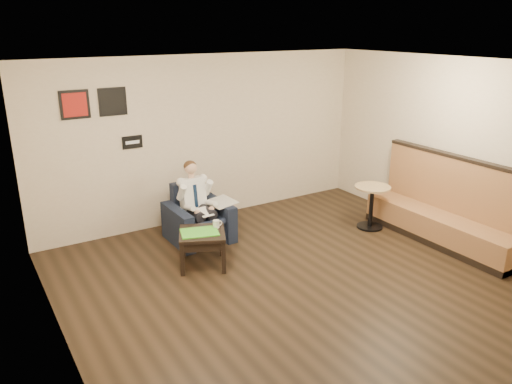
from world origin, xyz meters
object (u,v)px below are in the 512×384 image
side_table (203,249)px  cafe_table (371,207)px  banquette (443,201)px  seated_man (201,206)px  green_folder (199,232)px  coffee_mug (216,224)px  smartphone (206,226)px  armchair (199,214)px

side_table → cafe_table: 3.01m
side_table → banquette: banquette is taller
seated_man → cafe_table: seated_man is taller
seated_man → green_folder: 0.83m
green_folder → coffee_mug: coffee_mug is taller
smartphone → banquette: banquette is taller
armchair → cafe_table: 2.86m
green_folder → seated_man: bearing=62.2°
green_folder → side_table: bearing=8.8°
green_folder → banquette: 3.77m
green_folder → coffee_mug: 0.29m
side_table → green_folder: 0.27m
green_folder → cafe_table: bearing=-4.1°
armchair → cafe_table: bearing=-22.9°
armchair → seated_man: (0.00, -0.11, 0.16)m
green_folder → cafe_table: 3.05m
armchair → banquette: 3.79m
coffee_mug → cafe_table: bearing=-5.4°
side_table → cafe_table: cafe_table is taller
seated_man → coffee_mug: size_ratio=11.01×
cafe_table → coffee_mug: bearing=174.6°
smartphone → armchair: bearing=107.7°
armchair → smartphone: bearing=-108.3°
seated_man → cafe_table: 2.83m
armchair → side_table: (-0.34, -0.84, -0.18)m
banquette → cafe_table: (-0.54, 0.97, -0.30)m
coffee_mug → seated_man: bearing=81.5°
coffee_mug → smartphone: bearing=138.0°
banquette → smartphone: bearing=158.6°
cafe_table → armchair: bearing=158.2°
armchair → side_table: armchair is taller
coffee_mug → smartphone: coffee_mug is taller
armchair → green_folder: armchair is taller
green_folder → coffee_mug: (0.28, 0.04, 0.05)m
seated_man → green_folder: size_ratio=2.32×
coffee_mug → cafe_table: 2.78m
coffee_mug → green_folder: bearing=-171.2°
green_folder → banquette: (3.58, -1.19, 0.15)m
coffee_mug → cafe_table: (2.76, -0.26, -0.20)m
armchair → coffee_mug: size_ratio=8.30×
seated_man → green_folder: (-0.39, -0.73, -0.08)m
armchair → cafe_table: (2.66, -1.06, -0.07)m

